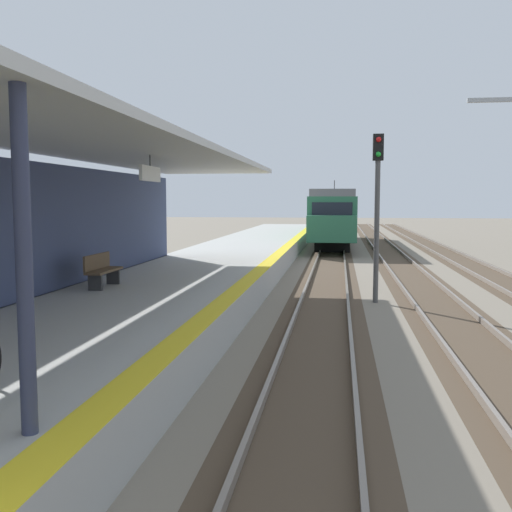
# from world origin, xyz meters

# --- Properties ---
(station_platform) EXTENTS (5.00, 80.00, 0.91)m
(station_platform) POSITION_xyz_m (-2.50, 16.00, 0.45)
(station_platform) COLOR #A8A8A3
(station_platform) RESTS_ON ground
(station_building_with_canopy) EXTENTS (4.85, 24.00, 4.43)m
(station_building_with_canopy) POSITION_xyz_m (-4.30, 10.46, 2.66)
(station_building_with_canopy) COLOR #4C4C4C
(station_building_with_canopy) RESTS_ON ground
(track_pair_nearest_platform) EXTENTS (2.34, 120.00, 0.16)m
(track_pair_nearest_platform) POSITION_xyz_m (1.90, 20.00, 0.05)
(track_pair_nearest_platform) COLOR #4C3D2D
(track_pair_nearest_platform) RESTS_ON ground
(track_pair_middle) EXTENTS (2.34, 120.00, 0.16)m
(track_pair_middle) POSITION_xyz_m (5.30, 20.00, 0.05)
(track_pair_middle) COLOR #4C3D2D
(track_pair_middle) RESTS_ON ground
(approaching_train) EXTENTS (2.93, 19.60, 4.76)m
(approaching_train) POSITION_xyz_m (1.90, 41.69, 2.18)
(approaching_train) COLOR #286647
(approaching_train) RESTS_ON ground
(rail_signal_post) EXTENTS (0.32, 0.34, 5.20)m
(rail_signal_post) POSITION_xyz_m (3.47, 17.24, 3.19)
(rail_signal_post) COLOR #4C4C4C
(rail_signal_post) RESTS_ON ground
(platform_bench) EXTENTS (0.45, 1.60, 0.88)m
(platform_bench) POSITION_xyz_m (-3.86, 13.35, 1.37)
(platform_bench) COLOR brown
(platform_bench) RESTS_ON station_platform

